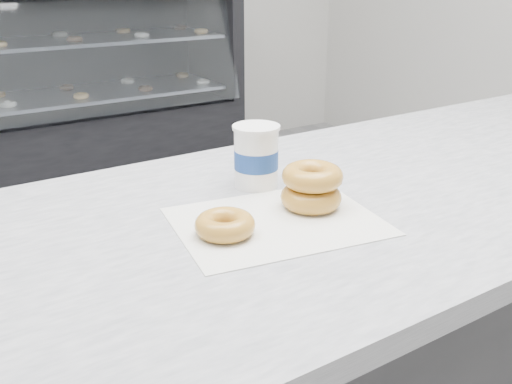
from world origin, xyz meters
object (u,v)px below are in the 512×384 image
coffee_cup (256,156)px  donut_single (225,225)px  donut_stack (312,187)px  display_case (41,114)px  counter (343,374)px

coffee_cup → donut_single: bearing=-154.4°
donut_stack → coffee_cup: coffee_cup is taller
display_case → donut_stack: 2.79m
donut_single → coffee_cup: 0.23m
display_case → coffee_cup: size_ratio=19.55×
counter → donut_stack: size_ratio=19.98×
counter → coffee_cup: bearing=142.4°
donut_single → donut_stack: (0.19, 0.02, 0.02)m
display_case → counter: bearing=-90.0°
counter → display_case: size_ratio=1.28×
counter → display_case: 2.72m
display_case → donut_single: bearing=-96.6°
donut_single → donut_stack: bearing=4.9°
donut_single → coffee_cup: bearing=44.5°
donut_stack → display_case: bearing=87.3°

